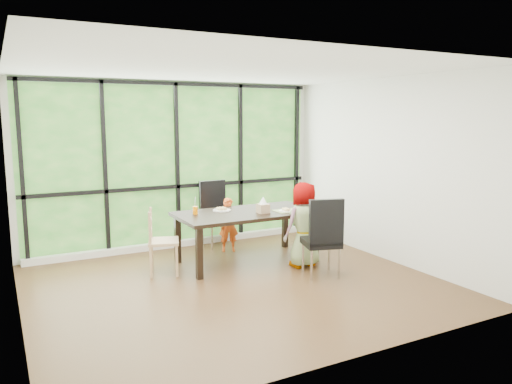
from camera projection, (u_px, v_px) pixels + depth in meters
ground at (236, 285)px, 6.32m from camera, size 5.00×5.00×0.00m
back_wall at (176, 165)px, 8.08m from camera, size 5.00×0.00×5.00m
foliage_backdrop at (176, 165)px, 8.06m from camera, size 4.80×0.02×2.65m
window_mullions at (177, 165)px, 8.02m from camera, size 4.80×0.06×2.65m
window_sill at (180, 243)px, 8.19m from camera, size 4.80×0.12×0.10m
dining_table at (247, 237)px, 7.29m from camera, size 2.13×1.24×0.75m
chair_window_leather at (217, 214)px, 8.13m from camera, size 0.47×0.47×1.08m
chair_interior_leather at (321, 237)px, 6.61m from camera, size 0.57×0.57×1.08m
chair_end_beech at (164, 242)px, 6.70m from camera, size 0.51×0.52×0.90m
child_toddler at (229, 225)px, 7.84m from camera, size 0.36×0.30×0.86m
child_older at (304, 225)px, 7.01m from camera, size 0.62×0.42×1.22m
placemat at (288, 211)px, 7.31m from camera, size 0.41×0.30×0.01m
plate_far at (222, 210)px, 7.31m from camera, size 0.26×0.26×0.02m
plate_near at (286, 211)px, 7.26m from camera, size 0.22×0.22×0.01m
orange_cup at (195, 210)px, 7.04m from camera, size 0.07×0.07×0.11m
green_cup at (307, 206)px, 7.33m from camera, size 0.08×0.08×0.12m
white_mug at (300, 203)px, 7.69m from camera, size 0.09×0.09×0.10m
tissue_box at (263, 208)px, 7.13m from camera, size 0.15×0.15×0.13m
crepe_rolls_far at (222, 208)px, 7.30m from camera, size 0.15×0.12×0.04m
crepe_rolls_near at (286, 209)px, 7.26m from camera, size 0.10×0.12×0.04m
straw_white at (195, 204)px, 7.02m from camera, size 0.01×0.04×0.20m
straw_pink at (307, 200)px, 7.31m from camera, size 0.01×0.04×0.20m
tissue at (263, 200)px, 7.12m from camera, size 0.12×0.12×0.11m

